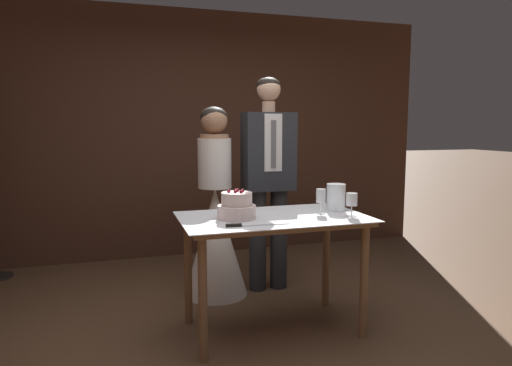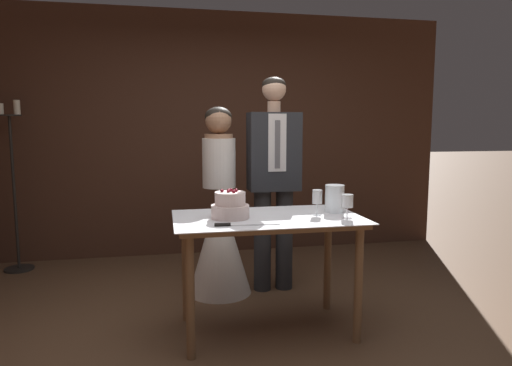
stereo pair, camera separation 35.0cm
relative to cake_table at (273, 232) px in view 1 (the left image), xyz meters
The scene contains 10 objects.
ground_plane 0.76m from the cake_table, 117.98° to the right, with size 40.00×40.00×0.00m, color brown.
wall_back 2.26m from the cake_table, 93.08° to the left, with size 5.35×0.12×2.69m, color #472B1E.
cake_table is the anchor object (origin of this frame).
tiered_cake 0.32m from the cake_table, behind, with size 0.26×0.26×0.20m.
cake_knife 0.38m from the cake_table, 137.77° to the right, with size 0.41×0.05×0.02m.
wine_glass_near 0.42m from the cake_table, ahead, with size 0.07×0.07×0.18m.
wine_glass_middle 0.58m from the cake_table, 17.81° to the right, with size 0.08×0.08×0.16m.
hurricane_candle 0.56m from the cake_table, ahead, with size 0.14×0.14×0.20m.
bride 0.85m from the cake_table, 106.41° to the left, with size 0.54×0.54×1.60m.
groom 0.90m from the cake_table, 73.58° to the left, with size 0.44×0.25×1.85m.
Camera 1 is at (-0.91, -2.70, 1.45)m, focal length 32.00 mm.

